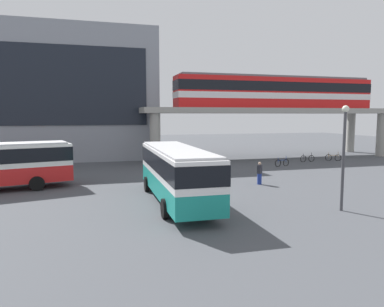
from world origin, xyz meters
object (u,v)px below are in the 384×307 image
object	(u,v)px
station_building	(24,95)
train	(276,92)
pedestrian_waiting_near_stop	(260,174)
bicycle_blue	(282,163)
bicycle_red	(195,163)
bicycle_brown	(333,158)
bicycle_black	(307,158)
bus_main	(176,169)

from	to	relation	value
station_building	train	world-z (taller)	station_building
pedestrian_waiting_near_stop	bicycle_blue	bearing A→B (deg)	51.43
bicycle_red	bicycle_blue	size ratio (longest dim) A/B	1.02
train	bicycle_brown	bearing A→B (deg)	-47.88
bicycle_red	bicycle_black	world-z (taller)	same
bicycle_red	bicycle_brown	size ratio (longest dim) A/B	1.05
train	bicycle_blue	xyz separation A→B (m)	(-3.20, -7.51, -7.53)
bicycle_brown	pedestrian_waiting_near_stop	world-z (taller)	pedestrian_waiting_near_stop
bicycle_blue	pedestrian_waiting_near_stop	world-z (taller)	pedestrian_waiting_near_stop
train	bicycle_blue	distance (m)	11.11
bicycle_red	bicycle_brown	bearing A→B (deg)	-0.08
station_building	bicycle_red	bearing A→B (deg)	-35.74
bicycle_black	bicycle_brown	world-z (taller)	same
pedestrian_waiting_near_stop	bus_main	bearing A→B (deg)	-152.16
bicycle_brown	pedestrian_waiting_near_stop	distance (m)	17.65
train	bicycle_black	size ratio (longest dim) A/B	13.88
bicycle_black	pedestrian_waiting_near_stop	world-z (taller)	pedestrian_waiting_near_stop
bus_main	bicycle_brown	bearing A→B (deg)	33.68
bicycle_brown	train	bearing A→B (deg)	132.12
bus_main	bicycle_brown	distance (m)	25.78
bicycle_red	pedestrian_waiting_near_stop	xyz separation A→B (m)	(2.02, -10.49, 0.42)
bicycle_black	pedestrian_waiting_near_stop	xyz separation A→B (m)	(-10.90, -10.49, 0.42)
bicycle_blue	bicycle_red	bearing A→B (deg)	163.80
station_building	bicycle_brown	size ratio (longest dim) A/B	17.82
bicycle_blue	pedestrian_waiting_near_stop	xyz separation A→B (m)	(-6.41, -8.04, 0.42)
train	bus_main	world-z (taller)	train
bicycle_red	bicycle_black	xyz separation A→B (m)	(12.93, 0.00, 0.00)
bicycle_black	pedestrian_waiting_near_stop	bearing A→B (deg)	-136.11
bus_main	bicycle_black	xyz separation A→B (m)	(18.11, 14.29, -1.63)
bus_main	station_building	bearing A→B (deg)	114.75
bicycle_red	bicycle_blue	xyz separation A→B (m)	(8.43, -2.45, 0.00)
bicycle_black	pedestrian_waiting_near_stop	size ratio (longest dim) A/B	1.08
train	bicycle_blue	bearing A→B (deg)	-113.09
train	pedestrian_waiting_near_stop	xyz separation A→B (m)	(-9.61, -15.55, -7.11)
bicycle_red	bicycle_black	bearing A→B (deg)	0.02
bicycle_brown	bicycle_blue	xyz separation A→B (m)	(-7.80, -2.43, 0.00)
bicycle_red	bicycle_blue	distance (m)	8.78
bicycle_brown	pedestrian_waiting_near_stop	size ratio (longest dim) A/B	1.03
bicycle_black	bicycle_brown	xyz separation A→B (m)	(3.30, -0.03, 0.00)
station_building	pedestrian_waiting_near_stop	size ratio (longest dim) A/B	18.28
station_building	bicycle_brown	xyz separation A→B (m)	(33.83, -12.69, -7.10)
bicycle_red	bus_main	bearing A→B (deg)	-109.92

